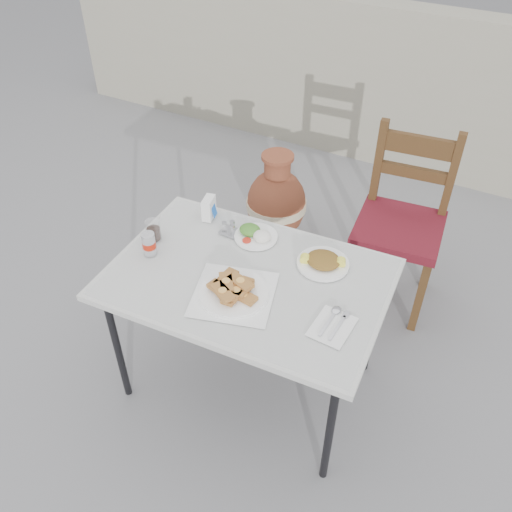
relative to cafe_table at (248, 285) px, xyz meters
The scene contains 13 objects.
ground 0.68m from the cafe_table, behind, with size 80.00×80.00×0.00m, color slate.
cafe_table is the anchor object (origin of this frame).
pide_plate 0.15m from the cafe_table, 88.04° to the right, with size 0.41×0.41×0.07m.
salad_rice_plate 0.28m from the cafe_table, 111.04° to the left, with size 0.20×0.20×0.05m.
salad_chopped_plate 0.35m from the cafe_table, 40.84° to the left, with size 0.23×0.23×0.05m.
soda_can 0.48m from the cafe_table, behind, with size 0.06×0.06×0.11m.
cola_glass 0.52m from the cafe_table, behind, with size 0.07×0.07×0.10m.
napkin_holder 0.48m from the cafe_table, 142.43° to the left, with size 0.07×0.10×0.11m.
condiment_caddy 0.32m from the cafe_table, 134.03° to the left, with size 0.09×0.08×0.07m.
cutlery_napkin 0.44m from the cafe_table, 11.31° to the right, with size 0.15×0.21×0.01m.
chair 1.06m from the cafe_table, 66.52° to the left, with size 0.50×0.50×1.03m.
terracotta_urn 1.19m from the cafe_table, 109.90° to the left, with size 0.38×0.38×0.67m.
back_wall 2.50m from the cafe_table, 91.36° to the left, with size 6.00×0.25×1.20m, color gray.
Camera 1 is at (0.91, -1.49, 2.29)m, focal length 38.00 mm.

